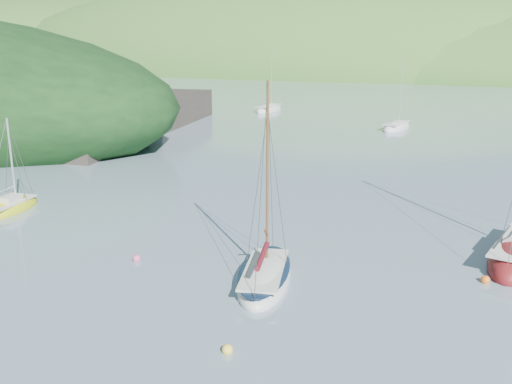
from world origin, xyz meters
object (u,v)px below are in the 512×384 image
at_px(sailboat_yellow, 11,208).
at_px(distant_sloop_a, 396,128).
at_px(distant_sloop_c, 269,110).
at_px(daysailer_white, 265,277).

height_order(sailboat_yellow, distant_sloop_a, distant_sloop_a).
bearing_deg(distant_sloop_c, distant_sloop_a, -21.29).
bearing_deg(distant_sloop_c, daysailer_white, -64.60).
distance_m(daysailer_white, distant_sloop_c, 60.65).
relative_size(daysailer_white, sailboat_yellow, 1.50).
height_order(sailboat_yellow, distant_sloop_c, distant_sloop_c).
relative_size(distant_sloop_a, distant_sloop_c, 0.93).
xyz_separation_m(daysailer_white, distant_sloop_a, (-2.91, 46.83, -0.06)).
bearing_deg(distant_sloop_a, daysailer_white, -77.09).
bearing_deg(sailboat_yellow, daysailer_white, -19.35).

